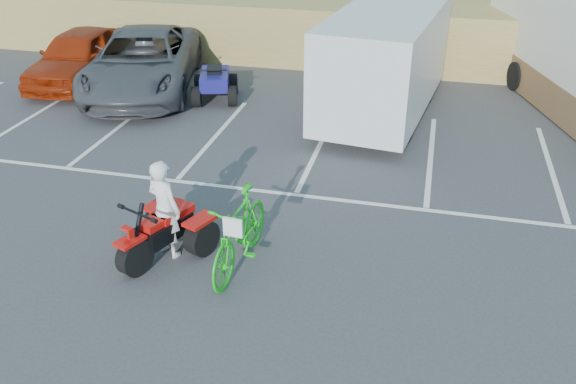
% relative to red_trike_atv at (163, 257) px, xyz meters
% --- Properties ---
extents(ground, '(100.00, 100.00, 0.00)m').
position_rel_red_trike_atv_xyz_m(ground, '(1.77, 0.38, 0.00)').
color(ground, '#3B3B3E').
rests_on(ground, ground).
extents(parking_stripes, '(28.00, 5.16, 0.01)m').
position_rel_red_trike_atv_xyz_m(parking_stripes, '(2.64, 4.45, 0.00)').
color(parking_stripes, white).
rests_on(parking_stripes, ground).
extents(grass_embankment, '(40.00, 8.50, 3.10)m').
position_rel_red_trike_atv_xyz_m(grass_embankment, '(1.77, 15.86, 1.42)').
color(grass_embankment, olive).
rests_on(grass_embankment, ground).
extents(red_trike_atv, '(1.88, 2.13, 1.15)m').
position_rel_red_trike_atv_xyz_m(red_trike_atv, '(0.00, 0.00, 0.00)').
color(red_trike_atv, '#BD100A').
rests_on(red_trike_atv, ground).
extents(rider, '(0.78, 0.65, 1.82)m').
position_rel_red_trike_atv_xyz_m(rider, '(0.06, 0.14, 0.91)').
color(rider, white).
rests_on(rider, ground).
extents(green_dirt_bike, '(0.83, 2.34, 1.38)m').
position_rel_red_trike_atv_xyz_m(green_dirt_bike, '(1.43, 0.07, 0.69)').
color(green_dirt_bike, '#14BF19').
rests_on(green_dirt_bike, ground).
extents(grey_pickup, '(4.48, 6.93, 1.77)m').
position_rel_red_trike_atv_xyz_m(grey_pickup, '(-4.26, 8.30, 0.89)').
color(grey_pickup, '#42444A').
rests_on(grey_pickup, ground).
extents(red_car, '(2.31, 4.95, 1.64)m').
position_rel_red_trike_atv_xyz_m(red_car, '(-6.58, 8.61, 0.82)').
color(red_car, '#922207').
rests_on(red_car, ground).
extents(cargo_trailer, '(3.19, 6.32, 2.83)m').
position_rel_red_trike_atv_xyz_m(cargo_trailer, '(3.01, 7.93, 1.53)').
color(cargo_trailer, silver).
rests_on(cargo_trailer, ground).
extents(quad_atv_blue, '(1.72, 2.01, 1.12)m').
position_rel_red_trike_atv_xyz_m(quad_atv_blue, '(-1.86, 7.98, 0.00)').
color(quad_atv_blue, navy).
rests_on(quad_atv_blue, ground).
extents(quad_atv_green, '(1.30, 1.53, 0.86)m').
position_rel_red_trike_atv_xyz_m(quad_atv_green, '(1.93, 6.64, 0.00)').
color(quad_atv_green, '#166223').
rests_on(quad_atv_green, ground).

